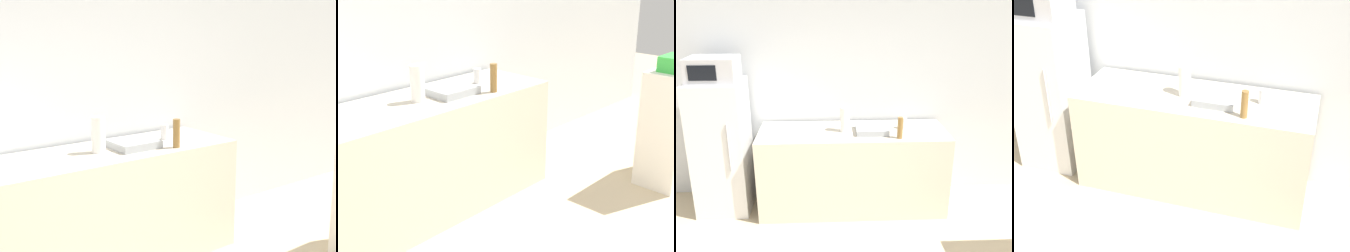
{
  "view_description": "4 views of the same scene",
  "coord_description": "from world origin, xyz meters",
  "views": [
    {
      "loc": [
        -1.7,
        -0.58,
        1.83
      ],
      "look_at": [
        0.14,
        1.87,
        1.2
      ],
      "focal_mm": 50.0,
      "sensor_mm": 36.0,
      "label": 1
    },
    {
      "loc": [
        -2.05,
        -0.29,
        1.96
      ],
      "look_at": [
        0.12,
        1.74,
        0.86
      ],
      "focal_mm": 50.0,
      "sensor_mm": 36.0,
      "label": 2
    },
    {
      "loc": [
        -0.26,
        -1.38,
        2.35
      ],
      "look_at": [
        -0.11,
        1.82,
        1.22
      ],
      "focal_mm": 40.0,
      "sensor_mm": 36.0,
      "label": 3
    },
    {
      "loc": [
        1.03,
        -1.0,
        2.69
      ],
      "look_at": [
        0.05,
        2.03,
        0.88
      ],
      "focal_mm": 50.0,
      "sensor_mm": 36.0,
      "label": 4
    }
  ],
  "objects": [
    {
      "name": "counter",
      "position": [
        0.02,
        2.47,
        0.46
      ],
      "size": [
        2.06,
        0.71,
        0.93
      ],
      "primitive_type": "cube",
      "color": "beige",
      "rests_on": "ground_plane"
    },
    {
      "name": "wall_back",
      "position": [
        0.0,
        2.89,
        1.3
      ],
      "size": [
        8.0,
        0.06,
        2.6
      ],
      "primitive_type": "cube",
      "color": "silver",
      "rests_on": "ground_plane"
    },
    {
      "name": "bottle_short",
      "position": [
        0.59,
        2.52,
        0.99
      ],
      "size": [
        0.07,
        0.07,
        0.13
      ],
      "primitive_type": "cylinder",
      "color": "silver",
      "rests_on": "counter"
    },
    {
      "name": "sink_basin",
      "position": [
        0.23,
        2.43,
        0.96
      ],
      "size": [
        0.35,
        0.32,
        0.06
      ],
      "primitive_type": "cube",
      "color": "#9EA3A8",
      "rests_on": "counter"
    },
    {
      "name": "bottle_tall",
      "position": [
        0.5,
        2.23,
        1.04
      ],
      "size": [
        0.06,
        0.06,
        0.23
      ],
      "primitive_type": "cylinder",
      "color": "olive",
      "rests_on": "counter"
    },
    {
      "name": "paper_towel_roll",
      "position": [
        -0.07,
        2.46,
        1.07
      ],
      "size": [
        0.1,
        0.1,
        0.27
      ],
      "primitive_type": "cylinder",
      "color": "white",
      "rests_on": "counter"
    }
  ]
}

